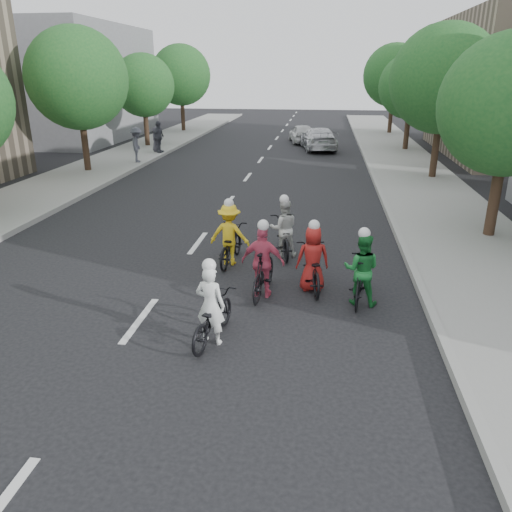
% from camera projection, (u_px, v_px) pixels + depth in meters
% --- Properties ---
extents(ground, '(120.00, 120.00, 0.00)m').
position_uv_depth(ground, '(140.00, 320.00, 10.41)').
color(ground, black).
rests_on(ground, ground).
extents(sidewalk_left, '(4.00, 80.00, 0.15)m').
position_uv_depth(sidewalk_left, '(39.00, 194.00, 20.68)').
color(sidewalk_left, gray).
rests_on(sidewalk_left, ground).
extents(curb_left, '(0.18, 80.00, 0.18)m').
position_uv_depth(curb_left, '(84.00, 195.00, 20.43)').
color(curb_left, '#999993').
rests_on(curb_left, ground).
extents(sidewalk_right, '(4.00, 80.00, 0.15)m').
position_uv_depth(sidewalk_right, '(439.00, 207.00, 18.66)').
color(sidewalk_right, gray).
rests_on(sidewalk_right, ground).
extents(curb_right, '(0.18, 80.00, 0.18)m').
position_uv_depth(curb_right, '(385.00, 205.00, 18.90)').
color(curb_right, '#999993').
rests_on(curb_right, ground).
extents(bldg_sw, '(10.00, 14.00, 8.00)m').
position_uv_depth(bldg_sw, '(61.00, 83.00, 37.02)').
color(bldg_sw, slate).
rests_on(bldg_sw, ground).
extents(tree_l_3, '(4.80, 4.80, 6.93)m').
position_uv_depth(tree_l_3, '(77.00, 79.00, 23.79)').
color(tree_l_3, black).
rests_on(tree_l_3, ground).
extents(tree_l_4, '(4.00, 4.00, 5.97)m').
position_uv_depth(tree_l_4, '(143.00, 85.00, 32.34)').
color(tree_l_4, black).
rests_on(tree_l_4, ground).
extents(tree_l_5, '(4.80, 4.80, 6.93)m').
position_uv_depth(tree_l_5, '(181.00, 75.00, 40.50)').
color(tree_l_5, black).
rests_on(tree_l_5, ground).
extents(tree_r_0, '(4.00, 4.00, 5.97)m').
position_uv_depth(tree_r_0, '(510.00, 105.00, 14.04)').
color(tree_r_0, black).
rests_on(tree_r_0, ground).
extents(tree_r_1, '(4.80, 4.80, 6.93)m').
position_uv_depth(tree_r_1, '(444.00, 79.00, 22.20)').
color(tree_r_1, black).
rests_on(tree_r_1, ground).
extents(tree_r_2, '(4.00, 4.00, 5.97)m').
position_uv_depth(tree_r_2, '(411.00, 86.00, 30.75)').
color(tree_r_2, black).
rests_on(tree_r_2, ground).
extents(tree_r_3, '(4.80, 4.80, 6.93)m').
position_uv_depth(tree_r_3, '(394.00, 75.00, 38.91)').
color(tree_r_3, black).
rests_on(tree_r_3, ground).
extents(cyclist_0, '(0.87, 1.85, 1.77)m').
position_uv_depth(cyclist_0, '(361.00, 274.00, 11.00)').
color(cyclist_0, black).
rests_on(cyclist_0, ground).
extents(cyclist_1, '(0.98, 1.99, 1.72)m').
position_uv_depth(cyclist_1, '(313.00, 265.00, 11.72)').
color(cyclist_1, black).
rests_on(cyclist_1, ground).
extents(cyclist_2, '(1.03, 2.05, 1.75)m').
position_uv_depth(cyclist_2, '(284.00, 234.00, 13.88)').
color(cyclist_2, black).
rests_on(cyclist_2, ground).
extents(cyclist_3, '(1.12, 1.96, 1.80)m').
position_uv_depth(cyclist_3, '(230.00, 240.00, 13.28)').
color(cyclist_3, black).
rests_on(cyclist_3, ground).
extents(cyclist_4, '(0.96, 1.88, 1.71)m').
position_uv_depth(cyclist_4, '(212.00, 314.00, 9.45)').
color(cyclist_4, black).
rests_on(cyclist_4, ground).
extents(cyclist_5, '(1.03, 1.92, 1.84)m').
position_uv_depth(cyclist_5, '(263.00, 268.00, 11.34)').
color(cyclist_5, black).
rests_on(cyclist_5, ground).
extents(follow_car_lead, '(2.81, 5.16, 1.42)m').
position_uv_depth(follow_car_lead, '(318.00, 139.00, 32.51)').
color(follow_car_lead, silver).
rests_on(follow_car_lead, ground).
extents(follow_car_trail, '(2.25, 4.09, 1.32)m').
position_uv_depth(follow_car_trail, '(302.00, 133.00, 35.62)').
color(follow_car_trail, silver).
rests_on(follow_car_trail, ground).
extents(spectator_0, '(0.98, 1.34, 1.86)m').
position_uv_depth(spectator_0, '(137.00, 145.00, 27.16)').
color(spectator_0, '#545563').
rests_on(spectator_0, sidewalk_left).
extents(spectator_1, '(0.68, 1.17, 1.88)m').
position_uv_depth(spectator_1, '(159.00, 137.00, 30.26)').
color(spectator_1, '#4C4D59').
rests_on(spectator_1, sidewalk_left).
extents(spectator_2, '(0.61, 0.81, 1.49)m').
position_uv_depth(spectator_2, '(156.00, 139.00, 30.78)').
color(spectator_2, '#4B4955').
rests_on(spectator_2, sidewalk_left).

